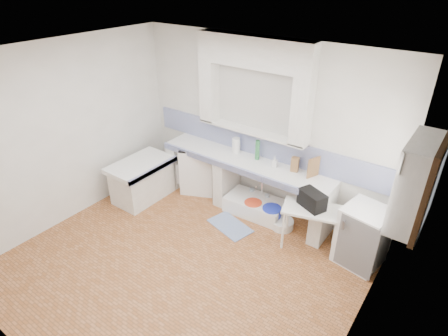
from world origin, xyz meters
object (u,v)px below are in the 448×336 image
Objects in this scene: sink at (255,207)px; fridge at (363,236)px; stove at (200,168)px; side_table at (309,228)px.

sink is 1.13× the size of fridge.
stove reaches higher than sink.
fridge is at bearing -27.76° from stove.
fridge is (0.71, 0.13, 0.10)m from side_table.
fridge reaches higher than sink.
side_table is at bearing -32.07° from stove.
fridge reaches higher than stove.
stove is 2.33m from side_table.
stove is 1.27m from sink.
stove is 0.86× the size of sink.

